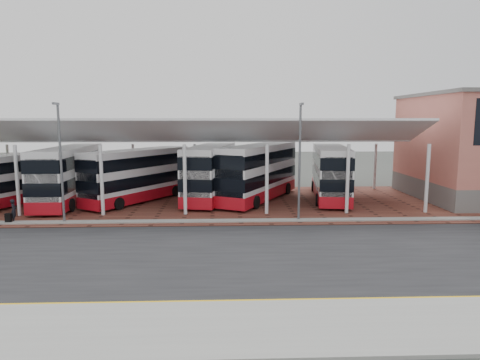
{
  "coord_description": "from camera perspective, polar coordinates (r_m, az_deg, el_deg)",
  "views": [
    {
      "loc": [
        -3.17,
        -22.46,
        7.0
      ],
      "look_at": [
        -2.0,
        7.88,
        2.67
      ],
      "focal_mm": 32.0,
      "sensor_mm": 36.0,
      "label": 1
    }
  ],
  "objects": [
    {
      "name": "ground",
      "position": [
        23.74,
        5.63,
        -9.08
      ],
      "size": [
        140.0,
        140.0,
        0.0
      ],
      "primitive_type": "plane",
      "color": "#3E413C"
    },
    {
      "name": "road",
      "position": [
        22.79,
        5.98,
        -9.8
      ],
      "size": [
        120.0,
        14.0,
        0.02
      ],
      "primitive_type": "cube",
      "color": "black",
      "rests_on": "ground"
    },
    {
      "name": "forecourt",
      "position": [
        36.51,
        5.98,
        -2.94
      ],
      "size": [
        72.0,
        16.0,
        0.06
      ],
      "primitive_type": "cube",
      "color": "brown",
      "rests_on": "ground"
    },
    {
      "name": "sidewalk",
      "position": [
        15.47,
        10.4,
        -18.65
      ],
      "size": [
        120.0,
        4.0,
        0.14
      ],
      "primitive_type": "cube",
      "color": "gray",
      "rests_on": "ground"
    },
    {
      "name": "north_kerb",
      "position": [
        29.66,
        4.0,
        -5.43
      ],
      "size": [
        120.0,
        0.8,
        0.14
      ],
      "primitive_type": "cube",
      "color": "gray",
      "rests_on": "ground"
    },
    {
      "name": "yellow_line_near",
      "position": [
        17.25,
        8.9,
        -15.84
      ],
      "size": [
        120.0,
        0.12,
        0.01
      ],
      "primitive_type": "cube",
      "color": "#E3B00D",
      "rests_on": "road"
    },
    {
      "name": "yellow_line_far",
      "position": [
        17.52,
        8.71,
        -15.44
      ],
      "size": [
        120.0,
        0.12,
        0.01
      ],
      "primitive_type": "cube",
      "color": "#E3B00D",
      "rests_on": "road"
    },
    {
      "name": "canopy",
      "position": [
        36.53,
        -6.69,
        6.17
      ],
      "size": [
        37.0,
        11.63,
        7.07
      ],
      "color": "silver",
      "rests_on": "ground"
    },
    {
      "name": "lamp_west",
      "position": [
        30.82,
        -22.8,
        2.56
      ],
      "size": [
        0.16,
        0.9,
        8.07
      ],
      "color": "#5C5E64",
      "rests_on": "ground"
    },
    {
      "name": "lamp_east",
      "position": [
        29.31,
        7.97,
        2.86
      ],
      "size": [
        0.16,
        0.9,
        8.07
      ],
      "color": "#5C5E64",
      "rests_on": "ground"
    },
    {
      "name": "bus_0",
      "position": [
        39.56,
        -27.68,
        0.07
      ],
      "size": [
        6.06,
        10.07,
        4.11
      ],
      "rotation": [
        0.0,
        0.0,
        -0.41
      ],
      "color": "silver",
      "rests_on": "forecourt"
    },
    {
      "name": "bus_1",
      "position": [
        38.2,
        -21.87,
        0.57
      ],
      "size": [
        2.97,
        11.35,
        4.66
      ],
      "rotation": [
        0.0,
        0.0,
        0.01
      ],
      "color": "silver",
      "rests_on": "forecourt"
    },
    {
      "name": "bus_2",
      "position": [
        37.23,
        -13.47,
        0.56
      ],
      "size": [
        7.89,
        10.35,
        4.42
      ],
      "rotation": [
        0.0,
        0.0,
        -0.57
      ],
      "color": "silver",
      "rests_on": "forecourt"
    },
    {
      "name": "bus_3",
      "position": [
        37.41,
        -3.94,
        1.0
      ],
      "size": [
        4.63,
        11.64,
        4.68
      ],
      "rotation": [
        0.0,
        0.0,
        -0.18
      ],
      "color": "silver",
      "rests_on": "forecourt"
    },
    {
      "name": "bus_4",
      "position": [
        36.91,
        2.55,
        0.99
      ],
      "size": [
        7.77,
        11.5,
        4.78
      ],
      "rotation": [
        0.0,
        0.0,
        -0.49
      ],
      "color": "silver",
      "rests_on": "forecourt"
    },
    {
      "name": "bus_5",
      "position": [
        38.36,
        11.95,
        0.96
      ],
      "size": [
        4.26,
        11.4,
        4.59
      ],
      "rotation": [
        0.0,
        0.0,
        -0.16
      ],
      "color": "silver",
      "rests_on": "forecourt"
    },
    {
      "name": "pedestrian",
      "position": [
        32.94,
        -27.94,
        -3.62
      ],
      "size": [
        0.56,
        0.67,
        1.57
      ],
      "primitive_type": "imported",
      "rotation": [
        0.0,
        0.0,
        1.94
      ],
      "color": "black",
      "rests_on": "forecourt"
    },
    {
      "name": "suitcase",
      "position": [
        32.82,
        -28.49,
        -4.51
      ],
      "size": [
        0.39,
        0.28,
        0.66
      ],
      "primitive_type": "cube",
      "color": "black",
      "rests_on": "forecourt"
    }
  ]
}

